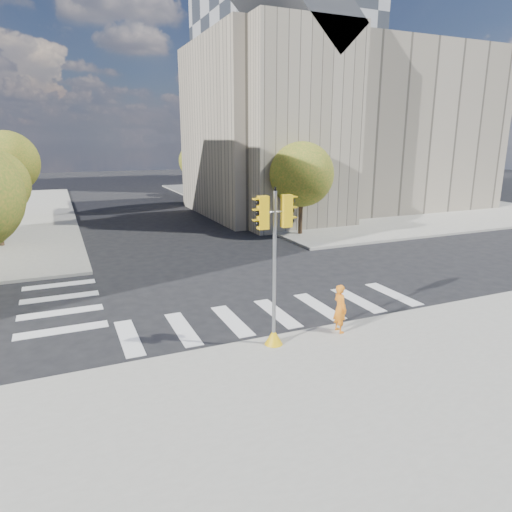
{
  "coord_description": "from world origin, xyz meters",
  "views": [
    {
      "loc": [
        -7.18,
        -16.28,
        6.32
      ],
      "look_at": [
        -0.65,
        -1.3,
        2.1
      ],
      "focal_mm": 32.0,
      "sensor_mm": 36.0,
      "label": 1
    }
  ],
  "objects": [
    {
      "name": "lamp_far",
      "position": [
        8.0,
        28.0,
        4.58
      ],
      "size": [
        0.35,
        0.18,
        8.11
      ],
      "color": "black",
      "rests_on": "sidewalk_far_right"
    },
    {
      "name": "tree_re_far",
      "position": [
        7.5,
        34.0,
        3.87
      ],
      "size": [
        4.0,
        4.0,
        5.88
      ],
      "color": "#382616",
      "rests_on": "ground"
    },
    {
      "name": "tree_re_near",
      "position": [
        7.5,
        10.0,
        4.05
      ],
      "size": [
        4.2,
        4.2,
        6.16
      ],
      "color": "#382616",
      "rests_on": "ground"
    },
    {
      "name": "traffic_signal",
      "position": [
        -1.49,
        -4.6,
        2.21
      ],
      "size": [
        1.06,
        0.56,
        4.84
      ],
      "rotation": [
        0.0,
        0.0,
        0.01
      ],
      "color": "#DDAA0B",
      "rests_on": "sidewalk_near"
    },
    {
      "name": "sidewalk_far_right",
      "position": [
        20.0,
        26.0,
        0.07
      ],
      "size": [
        28.0,
        40.0,
        0.15
      ],
      "primitive_type": "cube",
      "color": "gray",
      "rests_on": "ground"
    },
    {
      "name": "ground",
      "position": [
        0.0,
        0.0,
        0.0
      ],
      "size": [
        160.0,
        160.0,
        0.0
      ],
      "primitive_type": "plane",
      "color": "black",
      "rests_on": "ground"
    },
    {
      "name": "lamp_near",
      "position": [
        8.0,
        14.0,
        4.58
      ],
      "size": [
        0.35,
        0.18,
        8.11
      ],
      "color": "black",
      "rests_on": "sidewalk_far_right"
    },
    {
      "name": "tree_re_mid",
      "position": [
        7.5,
        22.0,
        4.35
      ],
      "size": [
        4.6,
        4.6,
        6.66
      ],
      "color": "#382616",
      "rests_on": "ground"
    },
    {
      "name": "civic_building",
      "position": [
        15.59,
        19.12,
        7.26
      ],
      "size": [
        26.0,
        16.0,
        19.39
      ],
      "color": "gray",
      "rests_on": "ground"
    },
    {
      "name": "tree_lw_far",
      "position": [
        -10.5,
        24.0,
        4.54
      ],
      "size": [
        4.8,
        4.8,
        6.95
      ],
      "color": "#382616",
      "rests_on": "ground"
    },
    {
      "name": "photographer",
      "position": [
        0.9,
        -4.6,
        0.96
      ],
      "size": [
        0.39,
        0.59,
        1.62
      ],
      "primitive_type": "imported",
      "rotation": [
        0.0,
        0.0,
        1.57
      ],
      "color": "orange",
      "rests_on": "sidewalk_near"
    },
    {
      "name": "office_tower",
      "position": [
        22.0,
        42.0,
        15.0
      ],
      "size": [
        20.0,
        18.0,
        30.0
      ],
      "primitive_type": "cube",
      "color": "#9EA0A3",
      "rests_on": "ground"
    },
    {
      "name": "sidewalk_near",
      "position": [
        0.0,
        -11.0,
        0.07
      ],
      "size": [
        30.0,
        14.0,
        0.15
      ],
      "primitive_type": "cube",
      "color": "gray",
      "rests_on": "ground"
    }
  ]
}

